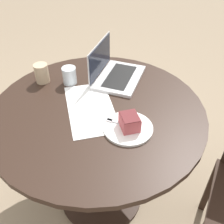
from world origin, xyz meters
name	(u,v)px	position (x,y,z in m)	size (l,w,h in m)	color
ground_plane	(101,194)	(0.00, 0.00, 0.00)	(12.00, 12.00, 0.00)	gray
dining_table	(99,134)	(0.00, 0.00, 0.60)	(1.09, 1.09, 0.77)	black
paper_document	(91,108)	(0.03, 0.02, 0.77)	(0.47, 0.40, 0.00)	white
plate	(128,128)	(-0.21, -0.01, 0.78)	(0.23, 0.23, 0.01)	white
cake_slice	(130,122)	(-0.21, -0.01, 0.82)	(0.12, 0.11, 0.07)	#B74C51
fork	(120,123)	(-0.17, 0.01, 0.79)	(0.17, 0.08, 0.00)	silver
coffee_glass	(42,73)	(0.40, 0.06, 0.83)	(0.08, 0.08, 0.11)	#C6AD89
water_glass	(69,76)	(0.28, -0.04, 0.82)	(0.08, 0.08, 0.10)	silver
laptop	(115,73)	(0.14, -0.26, 0.81)	(0.36, 0.40, 0.21)	silver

